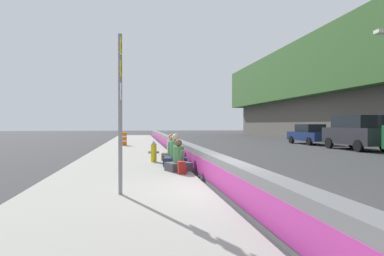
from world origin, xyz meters
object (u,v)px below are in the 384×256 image
(route_sign_post, at_px, (120,101))
(parked_car_fourth, at_px, (309,134))
(seated_person_foreground, at_px, (178,161))
(seated_person_middle, at_px, (176,156))
(seated_person_rear, at_px, (172,154))
(parked_car_third, at_px, (356,132))
(construction_barrel, at_px, (123,139))
(backpack, at_px, (182,168))
(seated_person_far, at_px, (172,152))
(fire_hydrant, at_px, (154,151))

(route_sign_post, bearing_deg, parked_car_fourth, -38.88)
(route_sign_post, height_order, parked_car_fourth, route_sign_post)
(seated_person_foreground, distance_m, parked_car_fourth, 19.85)
(seated_person_middle, relative_size, seated_person_rear, 1.12)
(seated_person_foreground, height_order, seated_person_rear, seated_person_rear)
(seated_person_rear, height_order, parked_car_third, parked_car_third)
(seated_person_foreground, xyz_separation_m, seated_person_rear, (2.42, -0.04, 0.01))
(seated_person_middle, distance_m, parked_car_third, 14.86)
(seated_person_foreground, bearing_deg, parked_car_fourth, -41.21)
(construction_barrel, xyz_separation_m, parked_car_fourth, (1.00, -15.50, 0.24))
(route_sign_post, xyz_separation_m, parked_car_fourth, (18.36, -14.81, -1.37))
(backpack, relative_size, parked_car_third, 0.08)
(seated_person_middle, xyz_separation_m, parked_car_third, (7.41, -12.86, 0.66))
(seated_person_rear, relative_size, backpack, 2.72)
(seated_person_middle, relative_size, backpack, 3.04)
(backpack, bearing_deg, seated_person_far, -1.44)
(seated_person_rear, xyz_separation_m, parked_car_third, (6.29, -12.87, 0.70))
(route_sign_post, height_order, seated_person_foreground, route_sign_post)
(route_sign_post, distance_m, fire_hydrant, 6.55)
(seated_person_foreground, bearing_deg, construction_barrel, 9.88)
(seated_person_foreground, xyz_separation_m, seated_person_far, (3.47, -0.12, 0.03))
(route_sign_post, relative_size, backpack, 9.00)
(seated_person_foreground, bearing_deg, seated_person_rear, -1.02)
(route_sign_post, bearing_deg, backpack, -32.58)
(route_sign_post, height_order, construction_barrel, route_sign_post)
(route_sign_post, distance_m, backpack, 3.77)
(seated_person_foreground, relative_size, seated_person_middle, 0.87)
(fire_hydrant, distance_m, parked_car_third, 14.84)
(seated_person_far, xyz_separation_m, parked_car_fourth, (11.45, -12.95, 0.36))
(construction_barrel, bearing_deg, seated_person_rear, -167.90)
(seated_person_far, bearing_deg, construction_barrel, 13.70)
(backpack, bearing_deg, fire_hydrant, 11.54)
(route_sign_post, xyz_separation_m, seated_person_rear, (5.85, -1.78, -1.75))
(seated_person_rear, bearing_deg, seated_person_far, -4.32)
(seated_person_foreground, bearing_deg, seated_person_far, -2.02)
(seated_person_middle, relative_size, seated_person_far, 1.06)
(fire_hydrant, distance_m, seated_person_far, 1.05)
(construction_barrel, xyz_separation_m, parked_car_third, (-5.22, -15.34, 0.56))
(seated_person_middle, height_order, seated_person_far, seated_person_middle)
(parked_car_fourth, bearing_deg, seated_person_rear, 133.83)
(seated_person_far, height_order, parked_car_third, parked_car_third)
(seated_person_foreground, relative_size, seated_person_far, 0.92)
(seated_person_rear, relative_size, parked_car_third, 0.23)
(parked_car_third, relative_size, parked_car_fourth, 1.06)
(parked_car_fourth, bearing_deg, route_sign_post, 141.12)
(parked_car_fourth, bearing_deg, construction_barrel, 93.71)
(seated_person_rear, distance_m, parked_car_third, 14.34)
(seated_person_foreground, relative_size, parked_car_third, 0.22)
(route_sign_post, distance_m, parked_car_fourth, 23.63)
(seated_person_middle, bearing_deg, seated_person_rear, 0.33)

